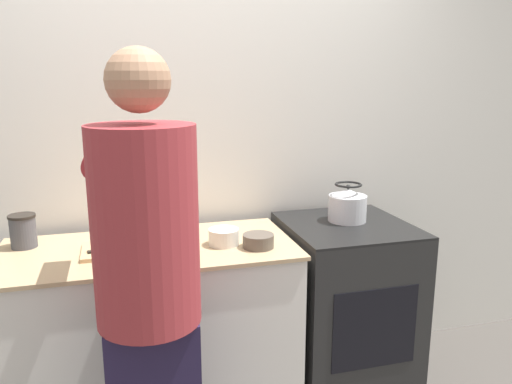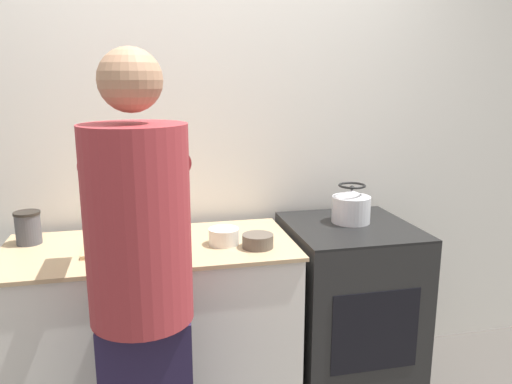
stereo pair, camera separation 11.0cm
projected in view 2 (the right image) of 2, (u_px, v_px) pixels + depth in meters
The scene contains 10 objects.
wall_back at pixel (207, 146), 2.69m from camera, with size 8.00×0.05×2.60m.
counter at pixel (154, 334), 2.41m from camera, with size 1.34×0.64×0.90m.
oven at pixel (347, 309), 2.64m from camera, with size 0.62×0.66×0.92m.
person at pixel (141, 283), 1.76m from camera, with size 0.41×0.64×1.75m.
cutting_board at pixel (129, 246), 2.27m from camera, with size 0.40×0.24×0.02m.
knife at pixel (116, 246), 2.24m from camera, with size 0.26×0.09×0.01m.
kettle at pixel (351, 206), 2.57m from camera, with size 0.20×0.20×0.20m.
bowl_prep at pixel (258, 241), 2.27m from camera, with size 0.14×0.14×0.06m.
bowl_mixing at pixel (224, 236), 2.32m from camera, with size 0.14×0.14×0.08m.
canister_jar at pixel (28, 228), 2.32m from camera, with size 0.12×0.12×0.15m.
Camera 2 is at (-0.34, -1.94, 1.65)m, focal length 35.00 mm.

